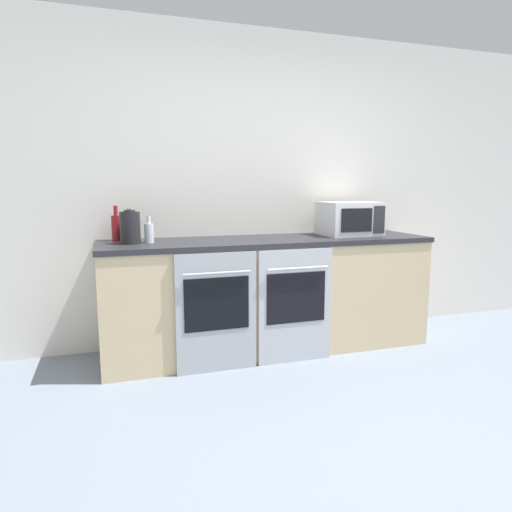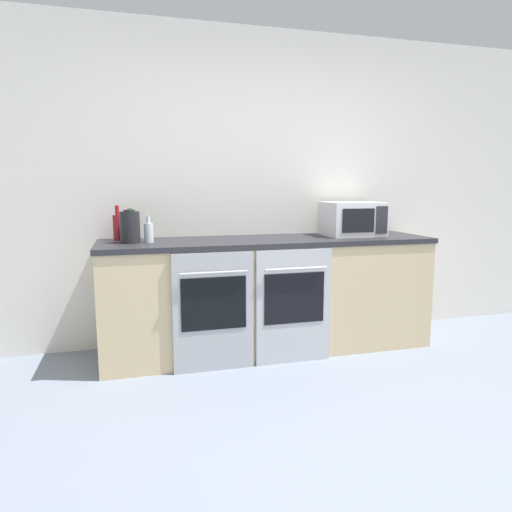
% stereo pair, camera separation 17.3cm
% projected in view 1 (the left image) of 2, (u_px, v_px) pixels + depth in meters
% --- Properties ---
extents(ground_plane, '(16.00, 16.00, 0.00)m').
position_uv_depth(ground_plane, '(388.00, 467.00, 2.15)').
color(ground_plane, gray).
extents(wall_back, '(10.00, 0.06, 2.60)m').
position_uv_depth(wall_back, '(255.00, 188.00, 3.90)').
color(wall_back, silver).
rests_on(wall_back, ground_plane).
extents(counter_back, '(2.62, 0.68, 0.90)m').
position_uv_depth(counter_back, '(268.00, 294.00, 3.69)').
color(counter_back, '#D1B789').
rests_on(counter_back, ground_plane).
extents(oven_left, '(0.58, 0.06, 0.86)m').
position_uv_depth(oven_left, '(217.00, 312.00, 3.21)').
color(oven_left, '#A8AAAF').
rests_on(oven_left, ground_plane).
extents(oven_right, '(0.58, 0.06, 0.86)m').
position_uv_depth(oven_right, '(295.00, 305.00, 3.40)').
color(oven_right, '#B7BABF').
rests_on(oven_right, ground_plane).
extents(microwave, '(0.47, 0.39, 0.28)m').
position_uv_depth(microwave, '(349.00, 218.00, 3.88)').
color(microwave, silver).
rests_on(microwave, counter_back).
extents(bottle_red, '(0.07, 0.07, 0.27)m').
position_uv_depth(bottle_red, '(116.00, 227.00, 3.45)').
color(bottle_red, maroon).
rests_on(bottle_red, counter_back).
extents(bottle_clear, '(0.07, 0.07, 0.20)m').
position_uv_depth(bottle_clear, '(149.00, 232.00, 3.33)').
color(bottle_clear, silver).
rests_on(bottle_clear, counter_back).
extents(bottle_green, '(0.09, 0.09, 0.25)m').
position_uv_depth(bottle_green, '(130.00, 228.00, 3.43)').
color(bottle_green, '#19722D').
rests_on(bottle_green, counter_back).
extents(kettle, '(0.15, 0.15, 0.24)m').
position_uv_depth(kettle, '(130.00, 227.00, 3.28)').
color(kettle, '#232326').
rests_on(kettle, counter_back).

